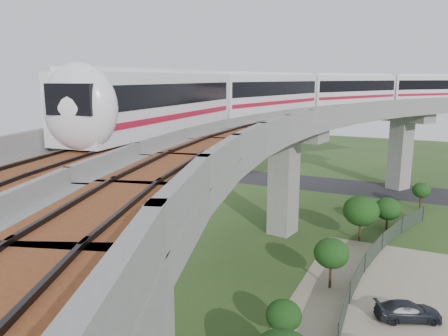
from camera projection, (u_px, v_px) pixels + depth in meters
The scene contains 11 objects.
ground at pixel (224, 278), 30.16m from camera, with size 160.00×160.00×0.00m, color #2D481D.
asphalt_road at pixel (321, 184), 56.76m from camera, with size 60.00×8.00×0.03m, color #232326.
viaduct at pixel (280, 153), 26.73m from camera, with size 19.58×73.98×11.40m.
metro_train at pixel (328, 91), 41.78m from camera, with size 21.47×58.63×3.64m.
fence at pixel (372, 298), 25.96m from camera, with size 3.87×38.73×1.50m.
tree_0 at pixel (421, 190), 45.31m from camera, with size 1.86×1.86×2.91m.
tree_1 at pixel (388, 209), 39.38m from camera, with size 2.39×2.39×2.99m.
tree_2 at pixel (361, 211), 36.40m from camera, with size 2.98×2.98×3.96m.
tree_3 at pixel (331, 253), 28.22m from camera, with size 2.30×2.30×3.43m.
tree_4 at pixel (284, 315), 22.52m from camera, with size 1.89×1.89×2.35m.
car_dark at pixel (408, 311), 24.78m from camera, with size 1.50×3.68×1.07m, color black.
Camera 1 is at (11.89, -25.34, 13.58)m, focal length 35.00 mm.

